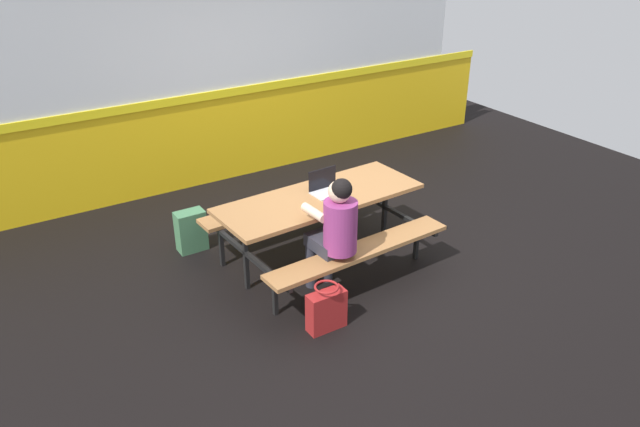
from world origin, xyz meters
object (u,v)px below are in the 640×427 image
Objects in this scene: backpack_dark at (191,231)px; picnic_table_main at (320,211)px; laptop_silver at (326,188)px; tote_bag_bright at (326,310)px; student_nearer at (335,228)px.

picnic_table_main is at bearing -42.96° from backpack_dark.
picnic_table_main is 0.24m from laptop_silver.
tote_bag_bright is (-0.64, -1.00, -0.59)m from laptop_silver.
picnic_table_main reaches higher than tote_bag_bright.
student_nearer is 0.69m from laptop_silver.
laptop_silver is at bearing 63.76° from student_nearer.
laptop_silver is 1.53m from backpack_dark.
picnic_table_main reaches higher than backpack_dark.
laptop_silver is at bearing 57.46° from tote_bag_bright.
laptop_silver reaches higher than backpack_dark.
tote_bag_bright is at bearing -122.54° from laptop_silver.
picnic_table_main is 4.73× the size of backpack_dark.
backpack_dark is 1.02× the size of tote_bag_bright.
laptop_silver is (0.30, 0.61, 0.08)m from student_nearer.
student_nearer is at bearing -61.90° from backpack_dark.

